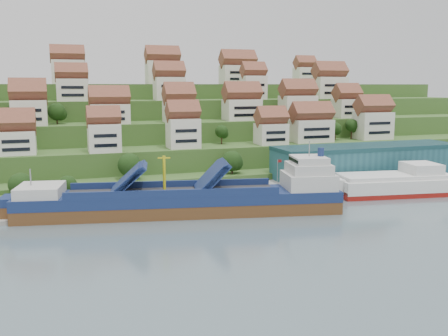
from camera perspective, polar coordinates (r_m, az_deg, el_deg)
name	(u,v)px	position (r m, az deg, el deg)	size (l,w,h in m)	color
ground	(228,209)	(124.98, 0.50, -4.71)	(300.00, 300.00, 0.00)	slate
quay	(276,188)	(145.67, 5.97, -2.28)	(180.00, 14.00, 2.20)	gray
hillside	(150,131)	(222.44, -8.41, 4.21)	(260.00, 128.00, 31.00)	#2D4C1E
hillside_village	(184,101)	(181.69, -4.63, 7.61)	(158.41, 64.46, 29.25)	silver
hillside_trees	(152,133)	(160.09, -8.17, 3.99)	(140.30, 62.71, 31.76)	#1D3B13
warehouse	(367,161)	(162.18, 16.03, 0.79)	(60.00, 15.00, 10.00)	#23555F
flagpole	(278,171)	(139.36, 6.17, -0.39)	(1.28, 0.16, 8.00)	gray
cargo_ship	(190,201)	(120.04, -3.88, -3.73)	(77.18, 26.50, 16.91)	brown
second_ship	(396,184)	(149.09, 19.06, -1.78)	(34.31, 16.90, 9.53)	maroon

